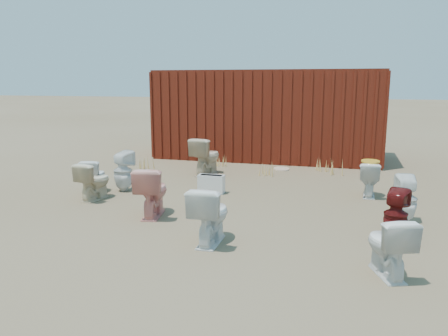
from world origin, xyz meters
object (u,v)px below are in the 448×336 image
(toilet_front_c, at_px, (210,214))
(shipping_container, at_px, (269,114))
(toilet_back_a, at_px, (123,171))
(toilet_back_beige_right, at_px, (206,156))
(toilet_front_e, at_px, (388,245))
(toilet_back_beige_left, at_px, (94,181))
(toilet_front_pink, at_px, (152,191))
(loose_tank, at_px, (211,184))
(toilet_front_maroon, at_px, (396,215))
(toilet_back_yellowlid, at_px, (369,179))
(toilet_back_e, at_px, (406,199))
(toilet_front_a, at_px, (94,176))

(toilet_front_c, bearing_deg, shipping_container, -86.36)
(toilet_back_a, bearing_deg, toilet_front_c, 158.13)
(toilet_front_c, xyz_separation_m, toilet_back_beige_right, (-1.39, 4.10, 0.04))
(toilet_front_e, height_order, toilet_back_beige_left, toilet_front_e)
(toilet_front_pink, distance_m, loose_tank, 1.72)
(toilet_front_maroon, height_order, toilet_back_yellowlid, toilet_front_maroon)
(shipping_container, height_order, toilet_back_yellowlid, shipping_container)
(toilet_back_e, bearing_deg, toilet_front_maroon, 68.35)
(shipping_container, bearing_deg, toilet_back_beige_right, -108.54)
(toilet_front_c, relative_size, toilet_back_yellowlid, 1.19)
(shipping_container, height_order, loose_tank, shipping_container)
(shipping_container, bearing_deg, toilet_front_c, -86.22)
(shipping_container, bearing_deg, toilet_back_a, -113.28)
(toilet_front_e, distance_m, toilet_back_a, 5.33)
(toilet_back_beige_right, bearing_deg, toilet_front_e, 139.62)
(loose_tank, bearing_deg, toilet_front_pink, -105.79)
(toilet_back_beige_left, bearing_deg, toilet_front_maroon, -178.95)
(toilet_back_beige_right, bearing_deg, toilet_front_c, 120.06)
(toilet_front_e, bearing_deg, toilet_back_beige_right, -72.26)
(toilet_back_a, distance_m, toilet_back_beige_right, 2.18)
(shipping_container, relative_size, toilet_front_pink, 7.51)
(toilet_front_e, bearing_deg, toilet_front_pink, -41.36)
(loose_tank, bearing_deg, toilet_front_a, -164.04)
(toilet_back_yellowlid, relative_size, loose_tank, 1.30)
(toilet_back_yellowlid, bearing_deg, loose_tank, 12.87)
(shipping_container, relative_size, toilet_front_e, 8.70)
(toilet_front_maroon, bearing_deg, toilet_front_a, 8.83)
(toilet_back_yellowlid, bearing_deg, toilet_front_e, 92.86)
(toilet_front_c, xyz_separation_m, toilet_back_beige_left, (-2.67, 1.50, -0.05))
(toilet_front_a, distance_m, toilet_front_e, 5.60)
(toilet_back_a, bearing_deg, toilet_back_beige_right, -99.79)
(toilet_front_e, bearing_deg, toilet_back_a, -49.96)
(toilet_front_c, distance_m, toilet_back_beige_left, 3.06)
(toilet_front_maroon, bearing_deg, loose_tank, -8.09)
(toilet_front_a, bearing_deg, loose_tank, -175.95)
(toilet_front_pink, distance_m, toilet_front_c, 1.52)
(toilet_back_a, distance_m, toilet_back_e, 5.08)
(shipping_container, distance_m, toilet_front_pink, 6.10)
(toilet_back_yellowlid, height_order, loose_tank, toilet_back_yellowlid)
(shipping_container, bearing_deg, loose_tank, -94.21)
(toilet_back_beige_right, bearing_deg, loose_tank, 122.67)
(shipping_container, xyz_separation_m, toilet_front_a, (-2.47, -4.97, -0.87))
(toilet_front_c, bearing_deg, toilet_back_beige_left, -29.44)
(toilet_front_e, bearing_deg, toilet_back_yellowlid, -109.70)
(toilet_front_c, relative_size, toilet_back_a, 0.98)
(toilet_front_e, distance_m, toilet_back_beige_left, 5.21)
(toilet_front_a, xyz_separation_m, toilet_front_maroon, (5.29, -1.11, 0.02))
(toilet_front_c, relative_size, toilet_back_e, 1.06)
(toilet_front_e, height_order, toilet_back_a, toilet_back_a)
(toilet_front_a, relative_size, toilet_front_c, 0.84)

